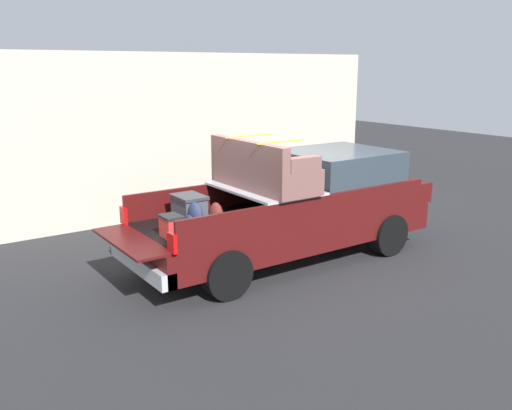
{
  "coord_description": "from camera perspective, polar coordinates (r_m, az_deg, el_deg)",
  "views": [
    {
      "loc": [
        -5.82,
        -7.5,
        3.4
      ],
      "look_at": [
        -0.6,
        0.0,
        1.1
      ],
      "focal_mm": 38.82,
      "sensor_mm": 36.0,
      "label": 1
    }
  ],
  "objects": [
    {
      "name": "pickup_truck",
      "position": [
        10.02,
        4.5,
        -0.01
      ],
      "size": [
        6.05,
        2.1,
        2.23
      ],
      "color": "#470F0F",
      "rests_on": "ground_plane"
    },
    {
      "name": "building_facade",
      "position": [
        13.05,
        -7.66,
        7.19
      ],
      "size": [
        10.85,
        0.36,
        3.7
      ],
      "primitive_type": "cube",
      "color": "beige",
      "rests_on": "ground_plane"
    },
    {
      "name": "ground_plane",
      "position": [
        10.08,
        2.81,
        -5.6
      ],
      "size": [
        40.0,
        40.0,
        0.0
      ],
      "primitive_type": "plane",
      "color": "#262628"
    },
    {
      "name": "trash_can",
      "position": [
        14.27,
        6.38,
        2.3
      ],
      "size": [
        0.6,
        0.6,
        0.98
      ],
      "color": "#3F4C66",
      "rests_on": "ground_plane"
    }
  ]
}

